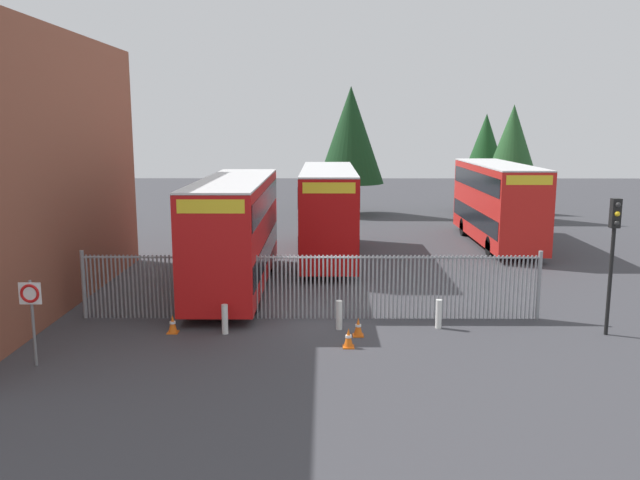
{
  "coord_description": "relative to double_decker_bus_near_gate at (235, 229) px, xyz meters",
  "views": [
    {
      "loc": [
        0.17,
        -21.36,
        6.53
      ],
      "look_at": [
        0.0,
        4.0,
        2.0
      ],
      "focal_mm": 36.57,
      "sensor_mm": 36.0,
      "label": 1
    }
  ],
  "objects": [
    {
      "name": "traffic_cone_near_kerb",
      "position": [
        -1.26,
        -5.71,
        -2.13
      ],
      "size": [
        0.34,
        0.34,
        0.59
      ],
      "color": "orange",
      "rests_on": "ground"
    },
    {
      "name": "traffic_cone_by_gate",
      "position": [
        4.26,
        -7.03,
        -2.13
      ],
      "size": [
        0.34,
        0.34,
        0.59
      ],
      "color": "orange",
      "rests_on": "ground"
    },
    {
      "name": "tree_short_side",
      "position": [
        16.25,
        19.01,
        2.59
      ],
      "size": [
        3.92,
        3.92,
        7.82
      ],
      "color": "#4C3823",
      "rests_on": "ground"
    },
    {
      "name": "double_decker_bus_behind_fence_left",
      "position": [
        3.72,
        5.96,
        0.0
      ],
      "size": [
        2.54,
        10.81,
        4.42
      ],
      "color": "#B70C0C",
      "rests_on": "ground"
    },
    {
      "name": "palisade_fence",
      "position": [
        3.08,
        -4.11,
        -1.24
      ],
      "size": [
        15.52,
        0.14,
        2.35
      ],
      "color": "gray",
      "rests_on": "ground"
    },
    {
      "name": "double_decker_bus_near_gate",
      "position": [
        0.0,
        0.0,
        0.0
      ],
      "size": [
        2.54,
        10.81,
        4.42
      ],
      "color": "red",
      "rests_on": "ground"
    },
    {
      "name": "traffic_cone_mid_forecourt",
      "position": [
        4.6,
        -5.98,
        -2.13
      ],
      "size": [
        0.34,
        0.34,
        0.59
      ],
      "color": "orange",
      "rests_on": "ground"
    },
    {
      "name": "speed_limit_sign_post",
      "position": [
        -4.36,
        -8.58,
        -0.65
      ],
      "size": [
        0.6,
        0.14,
        2.4
      ],
      "color": "slate",
      "rests_on": "ground"
    },
    {
      "name": "bollard_near_left",
      "position": [
        0.41,
        -5.77,
        -1.95
      ],
      "size": [
        0.2,
        0.2,
        0.95
      ],
      "primitive_type": "cylinder",
      "color": "silver",
      "rests_on": "ground"
    },
    {
      "name": "double_decker_bus_behind_fence_right",
      "position": [
        12.91,
        9.71,
        0.0
      ],
      "size": [
        2.54,
        10.81,
        4.42
      ],
      "color": "red",
      "rests_on": "ground"
    },
    {
      "name": "ground_plane",
      "position": [
        3.37,
        3.89,
        -2.42
      ],
      "size": [
        100.0,
        100.0,
        0.0
      ],
      "primitive_type": "plane",
      "color": "#3D3D42"
    },
    {
      "name": "tree_mid_row",
      "position": [
        5.42,
        21.71,
        3.31
      ],
      "size": [
        4.81,
        4.81,
        9.18
      ],
      "color": "#4C3823",
      "rests_on": "ground"
    },
    {
      "name": "bollard_near_right",
      "position": [
        7.24,
        -5.15,
        -1.95
      ],
      "size": [
        0.2,
        0.2,
        0.95
      ],
      "primitive_type": "cylinder",
      "color": "silver",
      "rests_on": "ground"
    },
    {
      "name": "tree_tall_back",
      "position": [
        15.53,
        23.45,
        2.15
      ],
      "size": [
        3.78,
        3.78,
        7.28
      ],
      "color": "#4C3823",
      "rests_on": "ground"
    },
    {
      "name": "bollard_center_front",
      "position": [
        4.02,
        -5.3,
        -1.95
      ],
      "size": [
        0.2,
        0.2,
        0.95
      ],
      "primitive_type": "cylinder",
      "color": "silver",
      "rests_on": "ground"
    },
    {
      "name": "traffic_light_kerbside",
      "position": [
        12.4,
        -5.79,
        0.56
      ],
      "size": [
        0.28,
        0.33,
        4.3
      ],
      "color": "black",
      "rests_on": "ground"
    }
  ]
}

